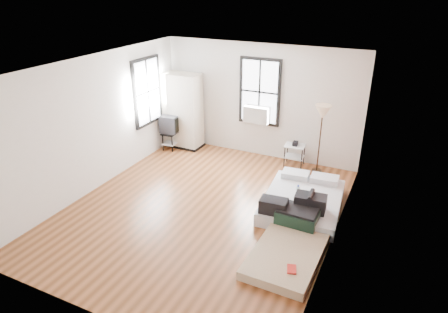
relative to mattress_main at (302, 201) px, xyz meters
The scene contains 8 objects.
ground 1.96m from the mattress_main, 153.40° to the right, with size 6.00×6.00×0.00m, color #593017.
room_shell 2.24m from the mattress_main, 161.34° to the right, with size 5.02×6.02×2.80m.
mattress_main is the anchor object (origin of this frame).
mattress_bare 1.31m from the mattress_main, 81.99° to the right, with size 1.08×1.99×0.43m.
wardrobe 4.22m from the mattress_main, 154.65° to the left, with size 1.00×0.58×1.96m.
side_table 1.99m from the mattress_main, 111.02° to the left, with size 0.50×0.41×0.62m.
floor_lamp 2.15m from the mattress_main, 94.16° to the left, with size 0.34×0.34×1.61m.
tv_stand 4.27m from the mattress_main, 158.93° to the left, with size 0.50×0.68×0.92m.
Camera 1 is at (3.28, -5.91, 4.19)m, focal length 32.00 mm.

